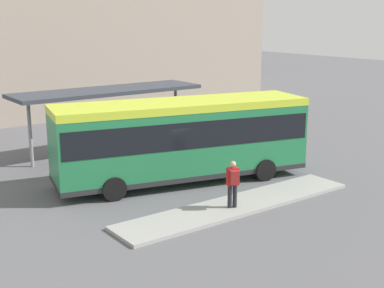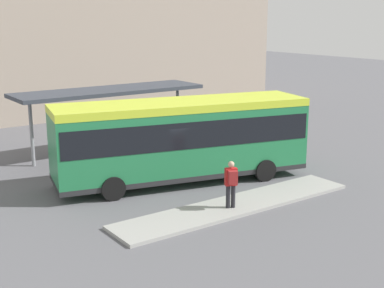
# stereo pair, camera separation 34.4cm
# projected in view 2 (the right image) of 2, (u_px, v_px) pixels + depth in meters

# --- Properties ---
(ground_plane) EXTENTS (120.00, 120.00, 0.00)m
(ground_plane) POSITION_uv_depth(u_px,v_px,m) (182.00, 181.00, 22.03)
(ground_plane) COLOR #5B5B60
(curb_island) EXTENTS (9.67, 1.80, 0.12)m
(curb_island) POSITION_uv_depth(u_px,v_px,m) (237.00, 205.00, 19.05)
(curb_island) COLOR #9E9E99
(curb_island) RESTS_ON ground_plane
(city_bus) EXTENTS (10.61, 4.97, 3.33)m
(city_bus) POSITION_uv_depth(u_px,v_px,m) (182.00, 135.00, 21.58)
(city_bus) COLOR #237A47
(city_bus) RESTS_ON ground_plane
(pedestrian_waiting) EXTENTS (0.49, 0.53, 1.67)m
(pedestrian_waiting) POSITION_uv_depth(u_px,v_px,m) (231.00, 182.00, 18.38)
(pedestrian_waiting) COLOR #232328
(pedestrian_waiting) RESTS_ON curb_island
(bicycle_red) EXTENTS (0.48, 1.73, 0.75)m
(bicycle_red) POSITION_uv_depth(u_px,v_px,m) (279.00, 139.00, 27.76)
(bicycle_red) COLOR black
(bicycle_red) RESTS_ON ground_plane
(bicycle_black) EXTENTS (0.48, 1.80, 0.78)m
(bicycle_black) POSITION_uv_depth(u_px,v_px,m) (264.00, 137.00, 28.27)
(bicycle_black) COLOR black
(bicycle_black) RESTS_ON ground_plane
(bicycle_yellow) EXTENTS (0.48, 1.64, 0.71)m
(bicycle_yellow) POSITION_uv_depth(u_px,v_px,m) (255.00, 134.00, 29.05)
(bicycle_yellow) COLOR black
(bicycle_yellow) RESTS_ON ground_plane
(station_shelter) EXTENTS (9.28, 2.60, 3.21)m
(station_shelter) POSITION_uv_depth(u_px,v_px,m) (110.00, 92.00, 25.74)
(station_shelter) COLOR #383D47
(station_shelter) RESTS_ON ground_plane
(potted_planter_near_shelter) EXTENTS (0.74, 0.74, 1.13)m
(potted_planter_near_shelter) POSITION_uv_depth(u_px,v_px,m) (129.00, 151.00, 24.57)
(potted_planter_near_shelter) COLOR slate
(potted_planter_near_shelter) RESTS_ON ground_plane
(station_building) EXTENTS (28.09, 14.07, 11.03)m
(station_building) POSITION_uv_depth(u_px,v_px,m) (69.00, 31.00, 40.81)
(station_building) COLOR gray
(station_building) RESTS_ON ground_plane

